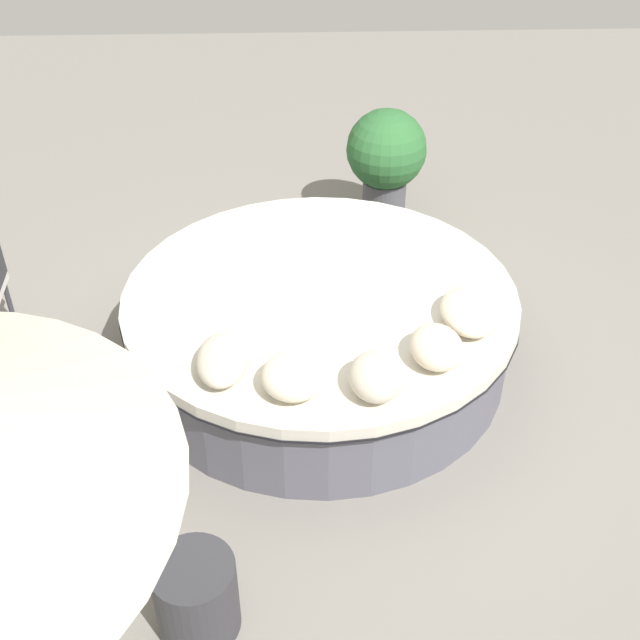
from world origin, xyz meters
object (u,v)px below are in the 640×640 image
Objects in this scene: throw_pillow_1 at (293,376)px; side_table at (196,596)px; round_bed at (320,326)px; throw_pillow_0 at (222,360)px; throw_pillow_2 at (376,376)px; throw_pillow_3 at (436,347)px; throw_pillow_4 at (469,312)px; planter at (386,158)px.

side_table is at bearing -24.73° from throw_pillow_1.
throw_pillow_0 is at bearing -37.05° from round_bed.
round_bed is 1.17m from throw_pillow_2.
side_table is (1.37, -1.41, -0.50)m from throw_pillow_3.
throw_pillow_3 is at bearing 105.07° from throw_pillow_1.
throw_pillow_3 is (0.78, 0.69, 0.41)m from round_bed.
round_bed reaches higher than side_table.
throw_pillow_4 is (-0.62, 1.16, -0.02)m from throw_pillow_1.
throw_pillow_0 is at bearing -74.71° from throw_pillow_4.
throw_pillow_3 is 0.37× the size of planter.
round_bed is 6.69× the size of throw_pillow_1.
planter is at bearing 172.84° from throw_pillow_2.
planter is at bearing -173.30° from throw_pillow_4.
throw_pillow_2 is 0.37× the size of planter.
throw_pillow_1 is 1.32m from throw_pillow_4.
throw_pillow_1 reaches higher than throw_pillow_0.
round_bed is at bearing -138.50° from throw_pillow_3.
round_bed is at bearing 161.58° from side_table.
throw_pillow_3 is (-0.05, 1.32, 0.02)m from throw_pillow_0.
throw_pillow_3 is at bearing 41.50° from round_bed.
planter is at bearing 161.67° from side_table.
throw_pillow_1 reaches higher than side_table.
throw_pillow_1 is at bearing 66.73° from throw_pillow_0.
round_bed is at bearing -18.24° from planter.
throw_pillow_4 is at bearing 136.14° from side_table.
throw_pillow_0 is 1.40m from side_table.
throw_pillow_1 is 1.34m from side_table.
throw_pillow_4 is 1.12× the size of side_table.
planter reaches higher than throw_pillow_4.
planter reaches higher than side_table.
planter reaches higher than throw_pillow_1.
round_bed is at bearing 169.13° from throw_pillow_1.
throw_pillow_3 is 0.47m from throw_pillow_4.
side_table is (1.13, -0.52, -0.50)m from throw_pillow_1.
throw_pillow_1 is at bearing -61.84° from throw_pillow_4.
throw_pillow_1 is at bearing -15.85° from planter.
planter reaches higher than round_bed.
throw_pillow_4 is at bearing 6.70° from planter.
throw_pillow_4 reaches higher than round_bed.
throw_pillow_0 is at bearing -113.27° from throw_pillow_1.
throw_pillow_2 is 3.14m from planter.
throw_pillow_0 is (0.83, -0.63, 0.40)m from round_bed.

